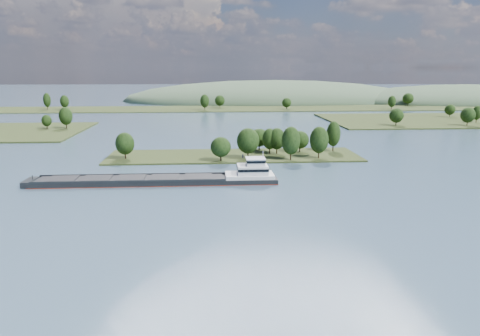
{
  "coord_description": "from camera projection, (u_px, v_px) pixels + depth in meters",
  "views": [
    {
      "loc": [
        -10.35,
        -4.4,
        35.0
      ],
      "look_at": [
        -0.97,
        130.0,
        6.0
      ],
      "focal_mm": 35.0,
      "sensor_mm": 36.0,
      "label": 1
    }
  ],
  "objects": [
    {
      "name": "ground",
      "position": [
        246.0,
        197.0,
        129.39
      ],
      "size": [
        1800.0,
        1800.0,
        0.0
      ],
      "primitive_type": "plane",
      "color": "#3A4E64",
      "rests_on": "ground"
    },
    {
      "name": "tree_island",
      "position": [
        251.0,
        147.0,
        186.1
      ],
      "size": [
        100.0,
        30.41,
        13.97
      ],
      "color": "#293417",
      "rests_on": "ground"
    },
    {
      "name": "back_shoreline",
      "position": [
        228.0,
        108.0,
        402.61
      ],
      "size": [
        900.0,
        60.0,
        15.15
      ],
      "color": "#293417",
      "rests_on": "ground"
    },
    {
      "name": "hill_east",
      "position": [
        466.0,
        102.0,
        488.41
      ],
      "size": [
        260.0,
        140.0,
        36.0
      ],
      "primitive_type": "ellipsoid",
      "color": "#3B5238",
      "rests_on": "ground"
    },
    {
      "name": "hill_west",
      "position": [
        272.0,
        101.0,
        504.06
      ],
      "size": [
        320.0,
        160.0,
        44.0
      ],
      "primitive_type": "ellipsoid",
      "color": "#3B5238",
      "rests_on": "ground"
    },
    {
      "name": "cargo_barge",
      "position": [
        171.0,
        179.0,
        144.49
      ],
      "size": [
        76.82,
        9.62,
        10.38
      ],
      "color": "black",
      "rests_on": "ground"
    }
  ]
}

